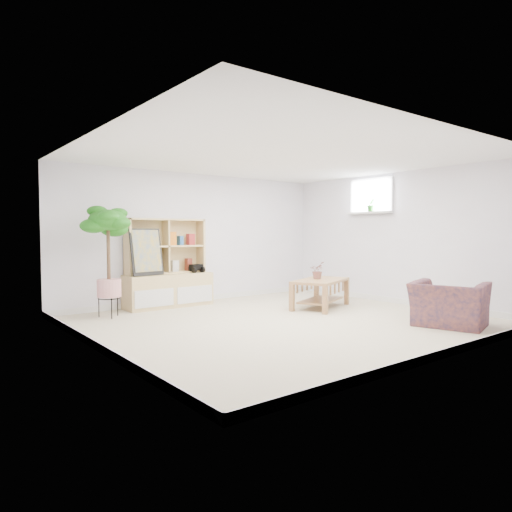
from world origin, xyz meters
TOP-DOWN VIEW (x-y plane):
  - floor at (0.00, 0.00)m, footprint 5.50×5.00m
  - ceiling at (0.00, 0.00)m, footprint 5.50×5.00m
  - walls at (0.00, 0.00)m, footprint 5.51×5.01m
  - baseboard at (0.00, 0.00)m, footprint 5.50×5.00m
  - window at (2.73, 0.60)m, footprint 0.10×0.98m
  - window_sill at (2.67, 0.60)m, footprint 0.14×1.00m
  - storage_unit at (-0.74, 2.24)m, footprint 1.54×0.52m
  - poster at (-1.18, 2.18)m, footprint 0.59×0.20m
  - toy_truck at (-0.22, 2.18)m, footprint 0.34×0.25m
  - coffee_table at (1.28, 0.53)m, footprint 1.37×1.08m
  - table_plant at (1.30, 0.63)m, footprint 0.35×0.34m
  - floor_tree at (-1.93, 1.89)m, footprint 0.82×0.82m
  - armchair at (1.56, -1.67)m, footprint 1.07×1.15m
  - sill_plant at (2.67, 0.57)m, footprint 0.17×0.16m

SIDE VIEW (x-z plane):
  - floor at x=0.00m, z-range -0.01..0.01m
  - baseboard at x=0.00m, z-range 0.00..0.10m
  - coffee_table at x=1.28m, z-range 0.00..0.49m
  - armchair at x=1.56m, z-range 0.00..0.71m
  - table_plant at x=1.30m, z-range 0.49..0.79m
  - toy_truck at x=-0.22m, z-range 0.58..0.75m
  - storage_unit at x=-0.74m, z-range 0.00..1.54m
  - floor_tree at x=-1.93m, z-range 0.00..1.72m
  - poster at x=-1.18m, z-range 0.58..1.37m
  - walls at x=0.00m, z-range 0.00..2.40m
  - window_sill at x=2.67m, z-range 1.66..1.70m
  - sill_plant at x=2.67m, z-range 1.70..1.96m
  - window at x=2.73m, z-range 1.66..2.34m
  - ceiling at x=0.00m, z-range 2.40..2.40m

